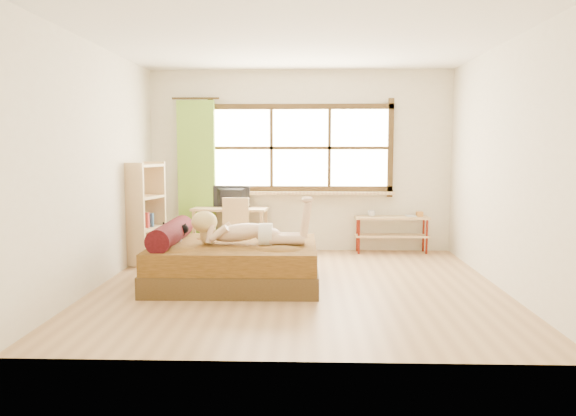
{
  "coord_description": "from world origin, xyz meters",
  "views": [
    {
      "loc": [
        0.09,
        -6.2,
        1.56
      ],
      "look_at": [
        -0.12,
        0.2,
        0.87
      ],
      "focal_mm": 35.0,
      "sensor_mm": 36.0,
      "label": 1
    }
  ],
  "objects_px": {
    "desk": "(230,214)",
    "bookshelf": "(144,213)",
    "bed": "(231,262)",
    "woman": "(247,219)",
    "chair": "(234,225)",
    "pipe_shelf": "(392,226)",
    "kitten": "(174,232)"
  },
  "relations": [
    {
      "from": "bed",
      "to": "desk",
      "type": "distance_m",
      "value": 1.9
    },
    {
      "from": "kitten",
      "to": "woman",
      "type": "bearing_deg",
      "value": -10.37
    },
    {
      "from": "bed",
      "to": "desk",
      "type": "relative_size",
      "value": 1.69
    },
    {
      "from": "chair",
      "to": "pipe_shelf",
      "type": "distance_m",
      "value": 2.34
    },
    {
      "from": "bookshelf",
      "to": "woman",
      "type": "bearing_deg",
      "value": -22.5
    },
    {
      "from": "desk",
      "to": "pipe_shelf",
      "type": "xyz_separation_m",
      "value": [
        2.39,
        0.12,
        -0.19
      ]
    },
    {
      "from": "bed",
      "to": "pipe_shelf",
      "type": "relative_size",
      "value": 1.74
    },
    {
      "from": "chair",
      "to": "kitten",
      "type": "bearing_deg",
      "value": -106.13
    },
    {
      "from": "woman",
      "to": "bookshelf",
      "type": "xyz_separation_m",
      "value": [
        -1.51,
        1.14,
        -0.06
      ]
    },
    {
      "from": "woman",
      "to": "kitten",
      "type": "relative_size",
      "value": 4.67
    },
    {
      "from": "bed",
      "to": "bookshelf",
      "type": "bearing_deg",
      "value": 139.55
    },
    {
      "from": "desk",
      "to": "chair",
      "type": "relative_size",
      "value": 1.32
    },
    {
      "from": "bed",
      "to": "bookshelf",
      "type": "xyz_separation_m",
      "value": [
        -1.31,
        1.09,
        0.43
      ]
    },
    {
      "from": "kitten",
      "to": "chair",
      "type": "distance_m",
      "value": 1.48
    },
    {
      "from": "bookshelf",
      "to": "pipe_shelf",
      "type": "bearing_deg",
      "value": 29.01
    },
    {
      "from": "bed",
      "to": "woman",
      "type": "distance_m",
      "value": 0.54
    },
    {
      "from": "desk",
      "to": "bed",
      "type": "bearing_deg",
      "value": -77.51
    },
    {
      "from": "bed",
      "to": "desk",
      "type": "height_order",
      "value": "bed"
    },
    {
      "from": "chair",
      "to": "bed",
      "type": "bearing_deg",
      "value": -79.61
    },
    {
      "from": "woman",
      "to": "chair",
      "type": "xyz_separation_m",
      "value": [
        -0.35,
        1.53,
        -0.28
      ]
    },
    {
      "from": "woman",
      "to": "pipe_shelf",
      "type": "xyz_separation_m",
      "value": [
        1.94,
        2.02,
        -0.35
      ]
    },
    {
      "from": "kitten",
      "to": "chair",
      "type": "relative_size",
      "value": 0.33
    },
    {
      "from": "pipe_shelf",
      "to": "desk",
      "type": "bearing_deg",
      "value": -178.24
    },
    {
      "from": "woman",
      "to": "desk",
      "type": "distance_m",
      "value": 1.96
    },
    {
      "from": "bed",
      "to": "pipe_shelf",
      "type": "bearing_deg",
      "value": 42.12
    },
    {
      "from": "kitten",
      "to": "bed",
      "type": "bearing_deg",
      "value": -9.08
    },
    {
      "from": "chair",
      "to": "pipe_shelf",
      "type": "height_order",
      "value": "chair"
    },
    {
      "from": "bed",
      "to": "chair",
      "type": "height_order",
      "value": "chair"
    },
    {
      "from": "bed",
      "to": "pipe_shelf",
      "type": "distance_m",
      "value": 2.92
    },
    {
      "from": "woman",
      "to": "desk",
      "type": "relative_size",
      "value": 1.17
    },
    {
      "from": "pipe_shelf",
      "to": "bookshelf",
      "type": "bearing_deg",
      "value": -166.8
    },
    {
      "from": "desk",
      "to": "bookshelf",
      "type": "height_order",
      "value": "bookshelf"
    }
  ]
}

